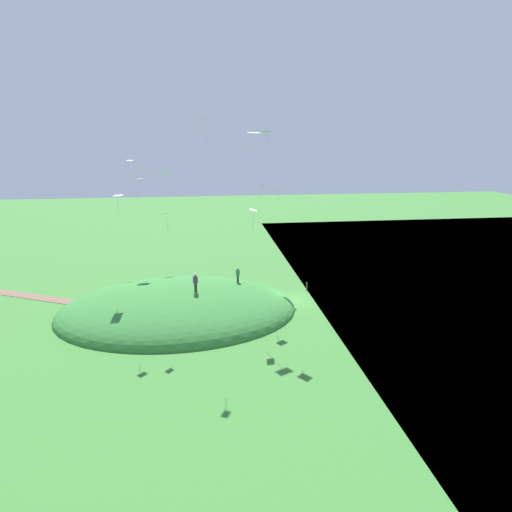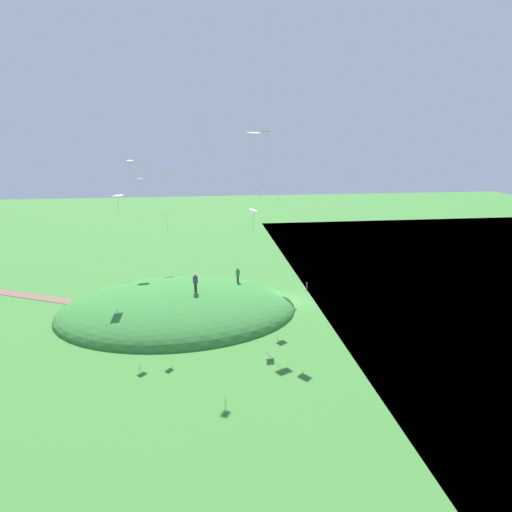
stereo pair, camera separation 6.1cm
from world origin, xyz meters
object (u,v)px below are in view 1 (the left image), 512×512
object	(u,v)px
person_near_shore	(195,280)
kite_11	(165,173)
kite_4	(142,168)
kite_10	(277,186)
person_on_hilltop	(238,273)
kite_0	(204,122)
kite_2	(253,211)
kite_3	(140,181)
kite_7	(130,161)
kite_1	(266,132)
kite_6	(254,134)
kite_5	(262,186)
mooring_post	(307,286)
kite_8	(118,196)
kite_9	(165,216)

from	to	relation	value
person_near_shore	kite_11	size ratio (longest dim) A/B	1.04
kite_4	kite_10	distance (m)	19.09
person_on_hilltop	kite_4	size ratio (longest dim) A/B	0.80
kite_0	kite_2	bearing A→B (deg)	-178.35
kite_3	kite_7	xyz separation A→B (m)	(3.25, -15.20, 0.80)
kite_1	person_near_shore	bearing A→B (deg)	56.51
kite_3	kite_6	distance (m)	10.88
kite_10	kite_3	bearing A→B (deg)	-10.55
kite_5	kite_10	distance (m)	4.92
person_on_hilltop	mooring_post	distance (m)	8.24
kite_2	kite_8	xyz separation A→B (m)	(12.16, -5.13, 0.79)
kite_10	kite_11	bearing A→B (deg)	-57.68
kite_1	mooring_post	xyz separation A→B (m)	(-3.53, 7.68, -16.41)
kite_4	mooring_post	xyz separation A→B (m)	(-17.63, 6.43, -12.43)
kite_11	person_near_shore	bearing A→B (deg)	103.51
person_near_shore	kite_4	distance (m)	15.94
kite_1	kite_7	xyz separation A→B (m)	(15.96, -1.97, -3.38)
kite_6	kite_10	xyz separation A→B (m)	(-1.49, 4.11, -4.17)
kite_10	kite_7	bearing A→B (deg)	-49.69
kite_10	mooring_post	world-z (taller)	kite_10
mooring_post	person_on_hilltop	bearing A→B (deg)	11.74
person_on_hilltop	kite_9	size ratio (longest dim) A/B	1.02
mooring_post	kite_6	bearing A→B (deg)	29.73
person_near_shore	kite_9	world-z (taller)	kite_9
kite_8	kite_10	world-z (taller)	kite_10
kite_0	kite_7	world-z (taller)	kite_0
kite_10	kite_11	world-z (taller)	kite_10
person_near_shore	kite_3	distance (m)	10.23
person_near_shore	kite_3	world-z (taller)	kite_3
kite_3	kite_5	distance (m)	11.16
kite_5	kite_1	bearing A→B (deg)	-100.36
kite_3	kite_8	bearing A→B (deg)	-54.85
kite_4	kite_6	size ratio (longest dim) A/B	0.93
kite_3	kite_2	bearing A→B (deg)	171.84
mooring_post	kite_9	bearing A→B (deg)	27.72
kite_5	kite_8	size ratio (longest dim) A/B	0.85
kite_5	kite_11	xyz separation A→B (m)	(9.90, -11.87, 0.33)
kite_7	kite_5	bearing A→B (deg)	138.31
kite_7	kite_10	xyz separation A→B (m)	(-14.71, 17.34, -1.11)
person_near_shore	kite_10	size ratio (longest dim) A/B	1.29
kite_2	kite_6	xyz separation A→B (m)	(-0.47, -3.33, 6.43)
person_near_shore	kite_6	bearing A→B (deg)	-158.05
kite_9	kite_10	xyz separation A→B (m)	(-9.39, 0.24, 2.39)
kite_2	kite_6	distance (m)	7.26
kite_2	kite_10	world-z (taller)	kite_10
person_on_hilltop	kite_2	distance (m)	9.08
kite_5	kite_8	distance (m)	13.52
kite_2	kite_6	size ratio (longest dim) A/B	0.89
person_on_hilltop	kite_1	world-z (taller)	kite_1
kite_0	mooring_post	size ratio (longest dim) A/B	2.17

